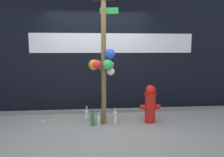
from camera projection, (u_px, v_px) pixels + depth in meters
name	position (u px, v px, depth m)	size (l,w,h in m)	color
ground_plane	(100.00, 127.00, 4.47)	(14.00, 14.00, 0.00)	gray
building_wall	(97.00, 47.00, 5.65)	(10.00, 0.21, 3.20)	black
curb_strip	(98.00, 111.00, 5.46)	(8.00, 0.12, 0.08)	slate
memorial_post	(104.00, 51.00, 4.46)	(0.60, 0.41, 2.86)	brown
fire_hydrant	(150.00, 104.00, 4.71)	(0.43, 0.26, 0.81)	red
bottle_0	(115.00, 118.00, 4.61)	(0.07, 0.07, 0.37)	silver
bottle_1	(105.00, 113.00, 4.88)	(0.07, 0.07, 0.39)	#B2DBEA
bottle_2	(114.00, 117.00, 4.74)	(0.06, 0.06, 0.28)	silver
bottle_3	(93.00, 118.00, 4.53)	(0.08, 0.08, 0.37)	#337038
bottle_4	(100.00, 117.00, 4.76)	(0.07, 0.07, 0.30)	#93CCE0
bottle_5	(99.00, 120.00, 4.51)	(0.07, 0.07, 0.32)	#B2DBEA
bottle_6	(98.00, 119.00, 4.61)	(0.06, 0.06, 0.30)	#337038
bottle_7	(87.00, 115.00, 4.78)	(0.07, 0.07, 0.36)	#B2DBEA
litter_0	(131.00, 111.00, 5.62)	(0.07, 0.07, 0.01)	#8C99B2
litter_1	(55.00, 119.00, 4.95)	(0.15, 0.06, 0.01)	tan
litter_2	(43.00, 120.00, 4.88)	(0.07, 0.05, 0.01)	silver
litter_3	(96.00, 128.00, 4.38)	(0.11, 0.10, 0.01)	#8C99B2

